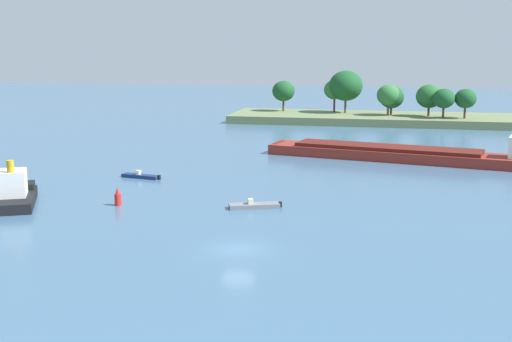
# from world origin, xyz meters

# --- Properties ---
(ground_plane) EXTENTS (400.00, 400.00, 0.00)m
(ground_plane) POSITION_xyz_m (0.00, 0.00, 0.00)
(ground_plane) COLOR #3D607F
(treeline_island) EXTENTS (73.77, 17.57, 10.33)m
(treeline_island) POSITION_xyz_m (13.00, 90.87, 2.54)
(treeline_island) COLOR #66754C
(treeline_island) RESTS_ON ground
(cargo_barge) EXTENTS (37.26, 13.61, 6.00)m
(cargo_barge) POSITION_xyz_m (12.87, 45.35, 1.00)
(cargo_barge) COLOR maroon
(cargo_barge) RESTS_ON ground
(small_motorboat) EXTENTS (5.24, 2.11, 0.91)m
(small_motorboat) POSITION_xyz_m (-18.25, 26.04, 0.23)
(small_motorboat) COLOR navy
(small_motorboat) RESTS_ON ground
(tugboat) EXTENTS (7.62, 10.08, 4.83)m
(tugboat) POSITION_xyz_m (-25.84, 10.32, 1.22)
(tugboat) COLOR black
(tugboat) RESTS_ON ground
(fishing_skiff) EXTENTS (5.29, 3.11, 0.95)m
(fishing_skiff) POSITION_xyz_m (-1.59, 13.86, 0.25)
(fishing_skiff) COLOR slate
(fishing_skiff) RESTS_ON ground
(channel_buoy_red) EXTENTS (0.70, 0.70, 1.90)m
(channel_buoy_red) POSITION_xyz_m (-15.35, 12.13, 0.81)
(channel_buoy_red) COLOR red
(channel_buoy_red) RESTS_ON ground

